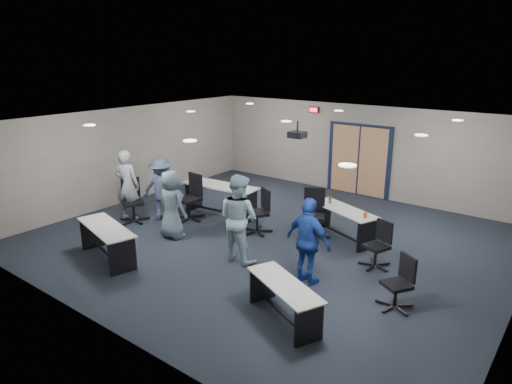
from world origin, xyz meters
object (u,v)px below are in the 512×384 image
Objects in this scene: chair_loose_right at (397,283)px; person_back at (162,189)px; chair_loose_left at (133,201)px; person_lightblue at (239,218)px; person_plaid at (172,204)px; chair_back_c at (314,215)px; person_navy at (308,242)px; table_front_left at (106,237)px; person_gray at (127,185)px; table_back_right at (343,218)px; chair_back_d at (376,245)px; table_front_right at (284,295)px; chair_back_a at (189,198)px; table_back_left at (221,195)px; chair_back_b at (257,211)px.

person_back reaches higher than chair_loose_right.
chair_loose_left is 0.60× the size of person_lightblue.
person_plaid is at bearing 3.34° from person_lightblue.
chair_back_c reaches higher than chair_loose_right.
person_navy is at bearing -177.82° from person_plaid.
person_lightblue is 1.13× the size of person_back.
table_front_left is 1.03× the size of person_gray.
chair_loose_left is at bearing 149.91° from person_gray.
chair_loose_right reaches higher than table_front_left.
table_back_right reaches higher than chair_back_d.
chair_loose_right is (0.90, -1.26, -0.01)m from chair_back_d.
chair_loose_left reaches higher than chair_back_d.
table_front_right is 5.16m from chair_back_a.
table_back_right is (-0.83, 3.66, 0.06)m from table_front_right.
chair_back_a is at bearing 167.52° from chair_back_c.
chair_back_a is (-0.45, -0.73, 0.02)m from table_back_left.
person_plaid is (0.55, -1.07, 0.21)m from chair_back_a.
person_back is (-0.95, 2.35, 0.32)m from table_front_left.
chair_back_a is at bearing -139.16° from table_back_right.
person_back is at bearing -8.42° from chair_loose_left.
person_navy reaches higher than chair_back_d.
person_navy is 4.83m from person_back.
table_back_right is (3.35, 4.00, 0.00)m from table_front_left.
table_back_left is at bearing -37.07° from person_lightblue.
person_lightblue reaches higher than table_front_left.
chair_back_c is 2.22m from person_navy.
person_lightblue is at bearing 140.50° from person_back.
table_back_left is 1.30× the size of person_back.
chair_loose_left is at bearing 6.76° from person_navy.
chair_back_a is at bearing -155.80° from chair_back_d.
chair_back_d is 5.57m from person_back.
person_plaid is at bearing -173.48° from table_front_right.
table_back_right is at bearing -70.51° from person_navy.
person_gray reaches higher than table_back_left.
person_plaid is at bearing -121.66° from table_back_right.
table_front_left is at bearing -125.68° from chair_back_d.
chair_loose_right is at bearing -22.33° from table_back_left.
person_lightblue reaches higher than person_back.
table_back_right reaches higher than table_front_right.
table_back_left is 1.83× the size of chair_back_c.
person_navy is (5.47, -0.17, -0.08)m from person_gray.
chair_loose_left reaches higher than table_front_right.
person_plaid reaches higher than chair_back_a.
table_back_right is 4.61m from person_back.
person_lightblue reaches higher than chair_back_a.
table_front_left is at bearing -87.11° from chair_back_b.
table_back_left is 1.52m from person_back.
chair_back_a is (-4.57, 2.39, 0.15)m from table_front_right.
chair_back_a is 1.24× the size of chair_back_d.
table_back_left is 1.98× the size of chair_back_b.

